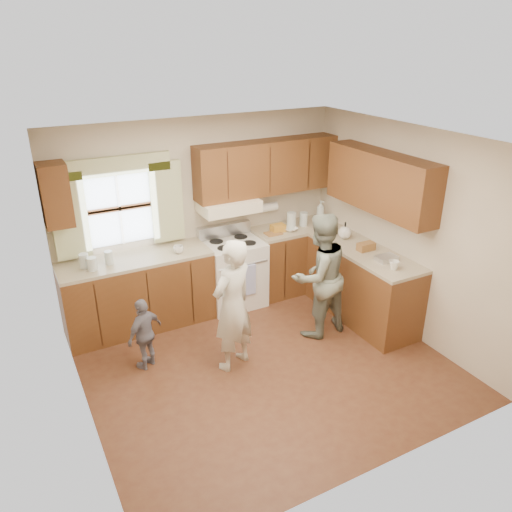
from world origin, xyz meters
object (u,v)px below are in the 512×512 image
woman_right (319,276)px  woman_left (233,306)px  child (145,333)px  stove (233,272)px

woman_right → woman_left: bearing=0.7°
woman_left → child: bearing=-48.8°
stove → child: size_ratio=1.27×
woman_left → woman_right: 1.21m
woman_right → child: (-2.06, 0.30, -0.36)m
stove → woman_right: bearing=-63.1°
woman_left → child: size_ratio=1.80×
woman_left → woman_right: (1.20, 0.13, 0.02)m
woman_right → stove: bearing=-68.5°
stove → woman_left: bearing=-115.6°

